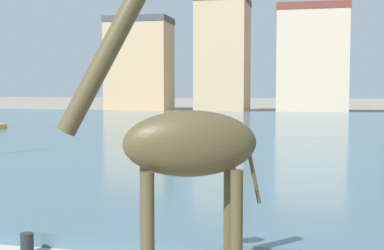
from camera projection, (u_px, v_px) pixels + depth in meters
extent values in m
cube|color=#476675|center=(240.00, 132.00, 34.84)|extent=(88.35, 51.25, 0.40)
cylinder|color=#4C4228|center=(229.00, 247.00, 6.88)|extent=(0.16, 0.16, 2.15)
ellipsoid|color=#4C4228|center=(190.00, 144.00, 6.50)|extent=(1.78, 1.17, 0.82)
cylinder|color=#4C4228|center=(104.00, 59.00, 6.28)|extent=(1.14, 0.61, 1.84)
cylinder|color=#4C4228|center=(253.00, 170.00, 6.64)|extent=(0.23, 0.13, 0.87)
cylinder|color=#232326|center=(27.00, 247.00, 9.62)|extent=(0.24, 0.24, 0.50)
cube|color=tan|center=(140.00, 68.00, 68.80)|extent=(8.04, 5.51, 11.35)
cube|color=#42424C|center=(139.00, 21.00, 68.36)|extent=(8.20, 5.62, 0.80)
cube|color=tan|center=(223.00, 59.00, 62.76)|extent=(5.79, 7.21, 12.91)
cube|color=#42424C|center=(223.00, 1.00, 62.26)|extent=(5.91, 7.35, 0.80)
cube|color=#C6B293|center=(312.00, 63.00, 60.96)|extent=(7.94, 5.53, 11.76)
cube|color=brown|center=(313.00, 8.00, 60.51)|extent=(8.10, 5.64, 0.80)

